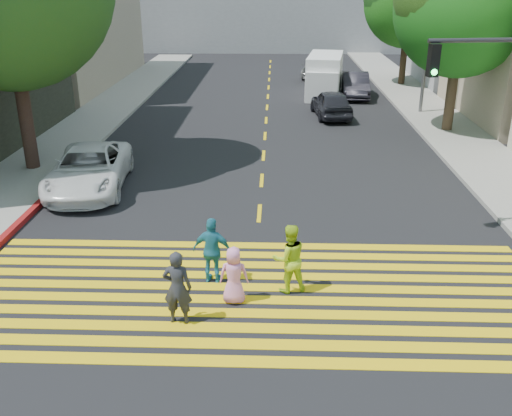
# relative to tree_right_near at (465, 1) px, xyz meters

# --- Properties ---
(ground) EXTENTS (120.00, 120.00, 0.00)m
(ground) POSITION_rel_tree_right_near_xyz_m (-8.42, -15.96, -5.71)
(ground) COLOR black
(sidewalk_left) EXTENTS (3.00, 40.00, 0.15)m
(sidewalk_left) POSITION_rel_tree_right_near_xyz_m (-16.92, 6.04, -5.63)
(sidewalk_left) COLOR gray
(sidewalk_left) RESTS_ON ground
(sidewalk_right) EXTENTS (3.00, 60.00, 0.15)m
(sidewalk_right) POSITION_rel_tree_right_near_xyz_m (0.08, -0.96, -5.63)
(sidewalk_right) COLOR gray
(sidewalk_right) RESTS_ON ground
(curb_red) EXTENTS (0.20, 8.00, 0.16)m
(curb_red) POSITION_rel_tree_right_near_xyz_m (-15.32, -9.96, -5.63)
(curb_red) COLOR maroon
(curb_red) RESTS_ON ground
(crosswalk) EXTENTS (13.40, 5.30, 0.01)m
(crosswalk) POSITION_rel_tree_right_near_xyz_m (-8.42, -14.68, -5.70)
(crosswalk) COLOR yellow
(crosswalk) RESTS_ON ground
(lane_line) EXTENTS (0.12, 34.40, 0.01)m
(lane_line) POSITION_rel_tree_right_near_xyz_m (-8.42, 6.54, -5.70)
(lane_line) COLOR yellow
(lane_line) RESTS_ON ground
(building_left_tan) EXTENTS (12.00, 16.00, 10.00)m
(building_left_tan) POSITION_rel_tree_right_near_xyz_m (-24.42, 12.04, -0.71)
(building_left_tan) COLOR tan
(building_left_tan) RESTS_ON ground
(building_right_grey) EXTENTS (10.00, 10.00, 10.00)m
(building_right_grey) POSITION_rel_tree_right_near_xyz_m (6.58, 14.04, -0.71)
(building_right_grey) COLOR gray
(building_right_grey) RESTS_ON ground
(tree_right_near) EXTENTS (6.71, 6.35, 8.44)m
(tree_right_near) POSITION_rel_tree_right_near_xyz_m (0.00, 0.00, 0.00)
(tree_right_near) COLOR #3F2D1F
(tree_right_near) RESTS_ON ground
(pedestrian_man) EXTENTS (0.62, 0.42, 1.63)m
(pedestrian_man) POSITION_rel_tree_right_near_xyz_m (-9.92, -15.87, -4.89)
(pedestrian_man) COLOR #2B2C32
(pedestrian_man) RESTS_ON ground
(pedestrian_woman) EXTENTS (0.93, 0.81, 1.63)m
(pedestrian_woman) POSITION_rel_tree_right_near_xyz_m (-7.62, -14.50, -4.89)
(pedestrian_woman) COLOR #B7E023
(pedestrian_woman) RESTS_ON ground
(pedestrian_child) EXTENTS (0.65, 0.42, 1.32)m
(pedestrian_child) POSITION_rel_tree_right_near_xyz_m (-8.83, -15.03, -5.05)
(pedestrian_child) COLOR #F390C7
(pedestrian_child) RESTS_ON ground
(pedestrian_extra) EXTENTS (1.00, 0.55, 1.60)m
(pedestrian_extra) POSITION_rel_tree_right_near_xyz_m (-9.38, -14.14, -4.90)
(pedestrian_extra) COLOR teal
(pedestrian_extra) RESTS_ON ground
(white_sedan) EXTENTS (2.89, 5.33, 1.42)m
(white_sedan) POSITION_rel_tree_right_near_xyz_m (-14.17, -8.01, -5.00)
(white_sedan) COLOR white
(white_sedan) RESTS_ON ground
(dark_car_near) EXTENTS (2.04, 4.20, 1.38)m
(dark_car_near) POSITION_rel_tree_right_near_xyz_m (-5.13, 2.89, -5.02)
(dark_car_near) COLOR black
(dark_car_near) RESTS_ON ground
(silver_car) EXTENTS (2.54, 4.67, 1.28)m
(silver_car) POSITION_rel_tree_right_near_xyz_m (-5.11, 15.06, -5.07)
(silver_car) COLOR #969696
(silver_car) RESTS_ON ground
(dark_car_parked) EXTENTS (1.81, 4.39, 1.41)m
(dark_car_parked) POSITION_rel_tree_right_near_xyz_m (-3.26, 8.07, -5.00)
(dark_car_parked) COLOR black
(dark_car_parked) RESTS_ON ground
(white_van) EXTENTS (2.57, 5.25, 2.38)m
(white_van) POSITION_rel_tree_right_near_xyz_m (-5.07, 8.44, -4.58)
(white_van) COLOR white
(white_van) RESTS_ON ground
(street_lamp) EXTENTS (2.19, 0.44, 9.65)m
(street_lamp) POSITION_rel_tree_right_near_xyz_m (-0.64, 3.62, -0.17)
(street_lamp) COLOR slate
(street_lamp) RESTS_ON ground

